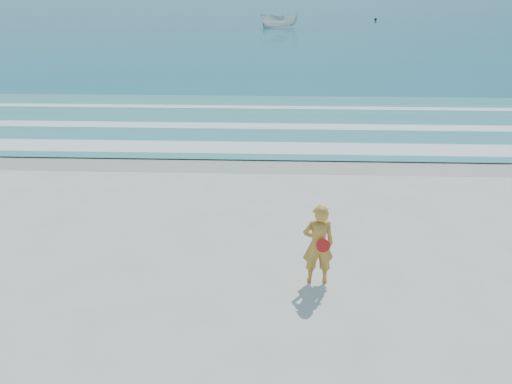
{
  "coord_description": "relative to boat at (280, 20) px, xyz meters",
  "views": [
    {
      "loc": [
        0.25,
        -7.08,
        5.78
      ],
      "look_at": [
        -0.18,
        4.0,
        1.0
      ],
      "focal_mm": 35.0,
      "sensor_mm": 36.0,
      "label": 1
    }
  ],
  "objects": [
    {
      "name": "buoy",
      "position": [
        13.95,
        11.96,
        -0.74
      ],
      "size": [
        0.38,
        0.38,
        0.38
      ],
      "primitive_type": "sphere",
      "color": "black",
      "rests_on": "ocean"
    },
    {
      "name": "foam_near",
      "position": [
        -0.64,
        -47.39,
        -0.92
      ],
      "size": [
        400.0,
        1.4,
        0.01
      ],
      "primitive_type": "cube",
      "color": "white",
      "rests_on": "shallow"
    },
    {
      "name": "ocean",
      "position": [
        -0.64,
        47.31,
        -0.95
      ],
      "size": [
        400.0,
        190.0,
        0.04
      ],
      "primitive_type": "cube",
      "color": "#19727F",
      "rests_on": "ground"
    },
    {
      "name": "wet_sand",
      "position": [
        -0.64,
        -48.69,
        -0.97
      ],
      "size": [
        400.0,
        2.4,
        0.0
      ],
      "primitive_type": "cube",
      "color": "#B2A893",
      "rests_on": "ground"
    },
    {
      "name": "shallow",
      "position": [
        -0.64,
        -43.69,
        -0.93
      ],
      "size": [
        400.0,
        10.0,
        0.01
      ],
      "primitive_type": "cube",
      "color": "#59B7AD",
      "rests_on": "ocean"
    },
    {
      "name": "foam_mid",
      "position": [
        -0.64,
        -44.49,
        -0.92
      ],
      "size": [
        400.0,
        0.9,
        0.01
      ],
      "primitive_type": "cube",
      "color": "white",
      "rests_on": "shallow"
    },
    {
      "name": "woman",
      "position": [
        0.51,
        -55.99,
        -0.1
      ],
      "size": [
        0.66,
        0.46,
        1.74
      ],
      "color": "#C3822D",
      "rests_on": "ground"
    },
    {
      "name": "boat",
      "position": [
        0.0,
        0.0,
        0.0
      ],
      "size": [
        5.05,
        2.55,
        1.86
      ],
      "primitive_type": "imported",
      "rotation": [
        0.0,
        0.0,
        1.73
      ],
      "color": "silver",
      "rests_on": "ocean"
    },
    {
      "name": "foam_far",
      "position": [
        -0.64,
        -41.19,
        -0.92
      ],
      "size": [
        400.0,
        0.6,
        0.01
      ],
      "primitive_type": "cube",
      "color": "white",
      "rests_on": "shallow"
    },
    {
      "name": "ground",
      "position": [
        -0.64,
        -57.69,
        -0.97
      ],
      "size": [
        400.0,
        400.0,
        0.0
      ],
      "primitive_type": "plane",
      "color": "silver",
      "rests_on": "ground"
    }
  ]
}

